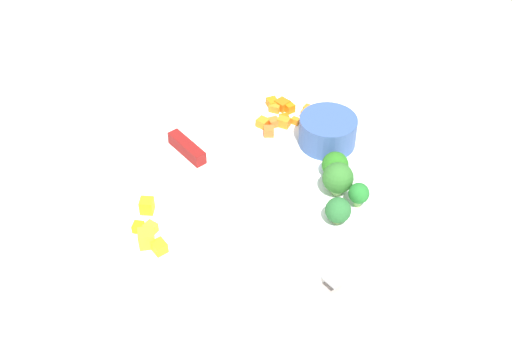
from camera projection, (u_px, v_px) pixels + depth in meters
name	position (u px, v px, depth m)	size (l,w,h in m)	color
ground_plane	(256.00, 183.00, 0.88)	(4.00, 4.00, 0.00)	#A3968E
cutting_board	(256.00, 179.00, 0.87)	(0.42, 0.37, 0.01)	white
prep_bowl	(328.00, 131.00, 0.91)	(0.08, 0.08, 0.04)	#385693
chef_knife	(219.00, 177.00, 0.86)	(0.13, 0.32, 0.02)	silver
carrot_dice_0	(307.00, 109.00, 0.97)	(0.01, 0.01, 0.01)	orange
carrot_dice_1	(289.00, 107.00, 0.97)	(0.02, 0.01, 0.01)	orange
carrot_dice_2	(272.00, 103.00, 0.98)	(0.02, 0.01, 0.01)	orange
carrot_dice_3	(282.00, 105.00, 0.98)	(0.02, 0.02, 0.01)	orange
carrot_dice_4	(263.00, 123.00, 0.95)	(0.02, 0.02, 0.01)	orange
carrot_dice_5	(275.00, 108.00, 0.97)	(0.02, 0.01, 0.01)	orange
carrot_dice_6	(284.00, 118.00, 0.96)	(0.01, 0.01, 0.01)	orange
carrot_dice_7	(307.00, 114.00, 0.96)	(0.01, 0.02, 0.01)	orange
carrot_dice_8	(296.00, 121.00, 0.95)	(0.01, 0.01, 0.01)	orange
carrot_dice_9	(269.00, 131.00, 0.93)	(0.02, 0.01, 0.01)	orange
carrot_dice_10	(274.00, 122.00, 0.95)	(0.01, 0.01, 0.01)	orange
carrot_dice_11	(284.00, 122.00, 0.95)	(0.02, 0.01, 0.01)	orange
pepper_dice_0	(147.00, 206.00, 0.82)	(0.02, 0.02, 0.02)	yellow
pepper_dice_1	(159.00, 247.00, 0.77)	(0.02, 0.02, 0.01)	yellow
pepper_dice_2	(146.00, 238.00, 0.77)	(0.02, 0.02, 0.02)	yellow
pepper_dice_3	(138.00, 227.00, 0.79)	(0.01, 0.01, 0.01)	yellow
pepper_dice_4	(150.00, 228.00, 0.79)	(0.01, 0.01, 0.01)	yellow
broccoli_floret_0	(335.00, 165.00, 0.86)	(0.04, 0.04, 0.04)	#98B16B
broccoli_floret_1	(338.00, 211.00, 0.80)	(0.03, 0.03, 0.04)	#94AB5D
broccoli_floret_2	(338.00, 178.00, 0.83)	(0.04, 0.04, 0.05)	#83AF66
broccoli_floret_3	(359.00, 194.00, 0.82)	(0.03, 0.03, 0.03)	#87BF66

